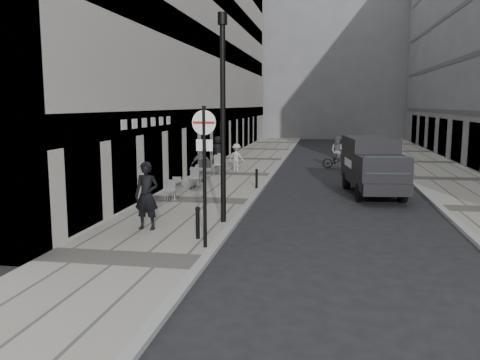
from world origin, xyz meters
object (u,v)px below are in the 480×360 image
(sign_post, at_px, (204,158))
(panel_van, at_px, (372,163))
(cyclist, at_px, (337,156))
(walking_man, at_px, (147,196))
(lamppost, at_px, (223,108))

(sign_post, xyz_separation_m, panel_van, (4.98, 9.41, -1.10))
(sign_post, distance_m, panel_van, 10.71)
(sign_post, height_order, cyclist, sign_post)
(walking_man, relative_size, cyclist, 1.05)
(walking_man, xyz_separation_m, lamppost, (2.03, 1.34, 2.54))
(panel_van, bearing_deg, lamppost, -135.19)
(walking_man, height_order, lamppost, lamppost)
(panel_van, height_order, cyclist, panel_van)
(walking_man, bearing_deg, sign_post, -31.99)
(sign_post, bearing_deg, walking_man, 149.12)
(walking_man, relative_size, lamppost, 0.32)
(panel_van, bearing_deg, cyclist, 91.16)
(sign_post, distance_m, lamppost, 3.17)
(sign_post, relative_size, panel_van, 0.69)
(panel_van, distance_m, cyclist, 8.74)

